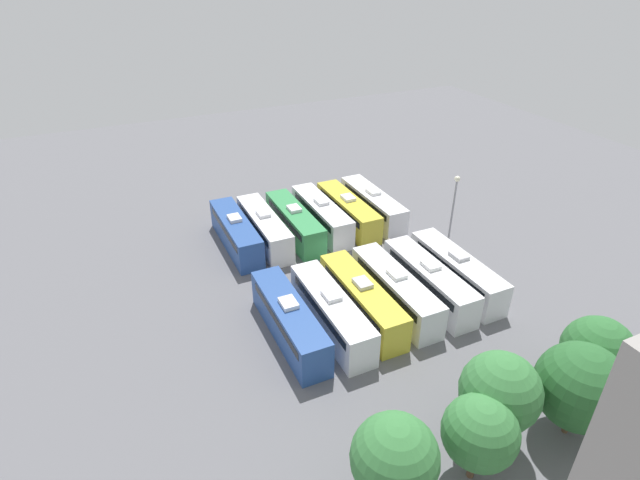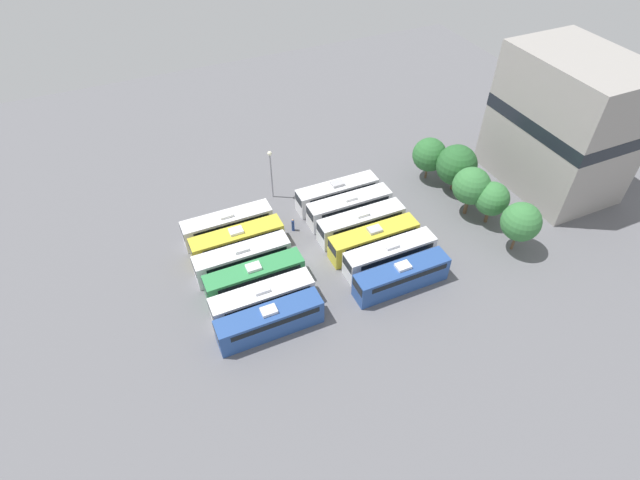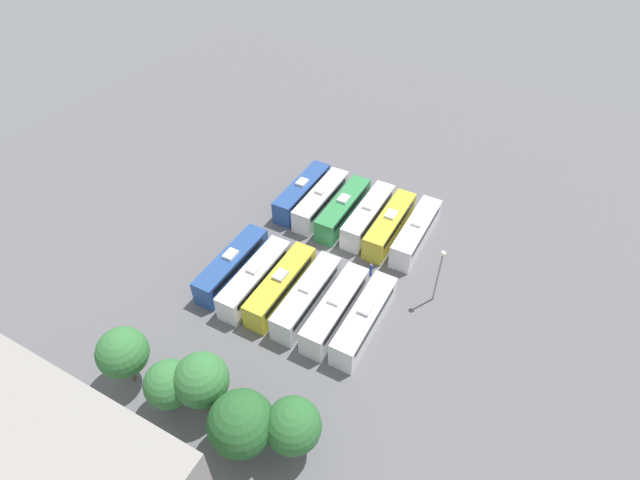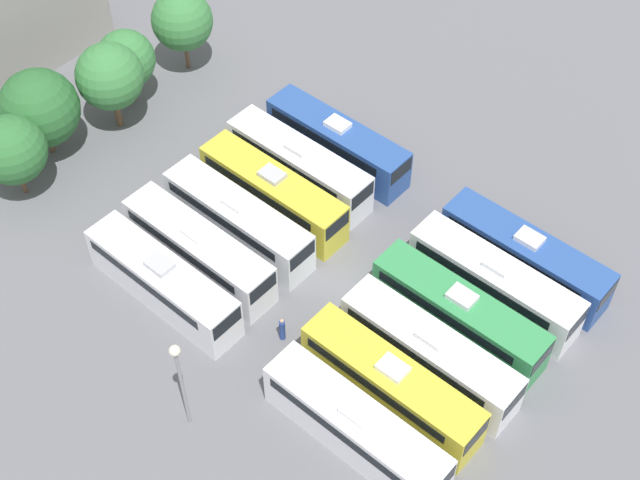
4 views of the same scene
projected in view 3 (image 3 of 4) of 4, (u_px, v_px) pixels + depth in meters
name	position (u px, v px, depth m)	size (l,w,h in m)	color
ground_plane	(327.00, 259.00, 59.21)	(114.72, 114.72, 0.00)	slate
bus_0	(416.00, 232.00, 60.12)	(2.55, 11.10, 3.50)	white
bus_1	(390.00, 224.00, 61.14)	(2.55, 11.10, 3.50)	gold
bus_2	(368.00, 215.00, 62.44)	(2.55, 11.10, 3.50)	white
bus_3	(343.00, 209.00, 63.39)	(2.55, 11.10, 3.50)	#338C4C
bus_4	(321.00, 200.00, 64.71)	(2.55, 11.10, 3.50)	white
bus_5	(302.00, 192.00, 65.94)	(2.55, 11.10, 3.50)	#284C93
bus_6	(364.00, 319.00, 50.38)	(2.55, 11.10, 3.50)	silver
bus_7	(335.00, 309.00, 51.36)	(2.55, 11.10, 3.50)	silver
bus_8	(307.00, 296.00, 52.60)	(2.55, 11.10, 3.50)	silver
bus_9	(281.00, 285.00, 53.75)	(2.55, 11.10, 3.50)	gold
bus_10	(255.00, 278.00, 54.53)	(2.55, 11.10, 3.50)	white
bus_11	(232.00, 265.00, 56.05)	(2.55, 11.10, 3.50)	#284C93
worker_person	(371.00, 270.00, 56.67)	(0.36, 0.36, 1.83)	navy
light_pole	(440.00, 267.00, 51.19)	(0.60, 0.60, 7.28)	gray
tree_0	(293.00, 426.00, 39.78)	(4.68, 4.68, 6.23)	brown
tree_1	(241.00, 423.00, 39.82)	(5.50, 5.50, 6.74)	brown
tree_2	(201.00, 380.00, 42.23)	(4.80, 4.80, 6.84)	brown
tree_3	(169.00, 384.00, 42.67)	(4.30, 4.30, 5.92)	brown
tree_4	(123.00, 353.00, 44.32)	(4.65, 4.65, 6.69)	brown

